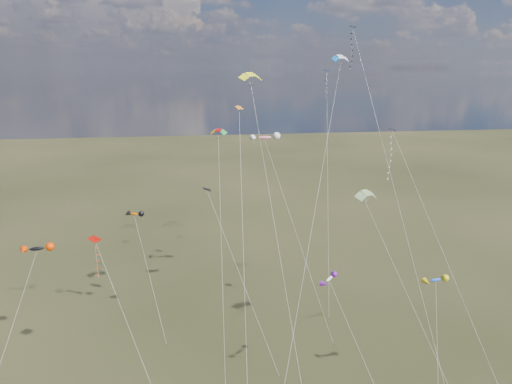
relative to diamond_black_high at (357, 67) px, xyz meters
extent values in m
cube|color=black|center=(-0.29, 1.80, 5.26)|extent=(1.08, 1.09, 0.27)
cylinder|color=silver|center=(1.65, -10.30, -13.99)|extent=(3.91, 24.23, 38.51)
cube|color=#111C4C|center=(-0.72, 11.50, -0.43)|extent=(0.98, 0.98, 0.23)
cylinder|color=silver|center=(-2.59, 2.48, -16.83)|extent=(3.76, 18.06, 32.82)
cube|color=#332316|center=(-4.45, -6.53, -33.18)|extent=(0.10, 0.10, 0.12)
cube|color=black|center=(-20.55, -5.48, -14.53)|extent=(1.07, 1.11, 0.36)
cylinder|color=silver|center=(-17.02, -11.55, -23.89)|extent=(7.10, 12.18, 18.72)
cube|color=#332316|center=(-13.48, -17.63, -33.18)|extent=(0.10, 0.10, 0.12)
cube|color=#A00A03|center=(-33.06, -11.67, -18.05)|extent=(1.50, 1.52, 0.36)
cylinder|color=silver|center=(-29.72, -16.05, -25.64)|extent=(6.70, 8.80, 15.20)
cube|color=#080B49|center=(2.06, -7.65, -7.34)|extent=(0.81, 0.85, 0.27)
cylinder|color=silver|center=(4.75, -17.82, -20.29)|extent=(5.41, 20.35, 25.91)
cube|color=orange|center=(-16.83, -9.01, -4.34)|extent=(1.10, 1.09, 0.34)
cylinder|color=silver|center=(-17.50, -18.16, -18.79)|extent=(1.36, 18.32, 28.91)
cylinder|color=silver|center=(-13.28, -12.96, -17.02)|extent=(3.05, 18.37, 32.43)
cylinder|color=silver|center=(-9.67, -15.13, -16.00)|extent=(11.31, 20.20, 34.49)
cylinder|color=silver|center=(0.75, -17.85, -23.77)|extent=(5.45, 14.31, 18.96)
cylinder|color=silver|center=(-19.35, -12.79, -20.31)|extent=(0.83, 16.27, 25.86)
ellipsoid|color=black|center=(-40.89, -6.58, -20.78)|extent=(3.41, 1.60, 1.13)
cylinder|color=silver|center=(-42.43, -11.86, -27.01)|extent=(3.12, 10.59, 12.47)
ellipsoid|color=#E05601|center=(-30.11, -0.87, -18.77)|extent=(2.44, 1.61, 0.84)
cylinder|color=silver|center=(-28.15, -5.24, -26.00)|extent=(3.94, 8.77, 14.48)
cube|color=#332316|center=(-26.19, -9.61, -33.18)|extent=(0.10, 0.10, 0.12)
ellipsoid|color=white|center=(-8.54, -18.29, -21.29)|extent=(2.30, 2.49, 0.68)
cylinder|color=silver|center=(-6.31, -21.59, -27.26)|extent=(4.49, 6.63, 11.96)
ellipsoid|color=red|center=(-11.35, 6.64, -10.09)|extent=(4.01, 1.66, 1.39)
cylinder|color=silver|center=(-8.51, -2.94, -21.66)|extent=(5.70, 19.17, 23.16)
cube|color=#332316|center=(-5.67, -12.51, -33.18)|extent=(0.10, 0.10, 0.12)
ellipsoid|color=blue|center=(1.97, -20.71, -20.98)|extent=(2.53, 1.14, 0.83)
cylinder|color=silver|center=(0.94, -24.08, -27.11)|extent=(2.09, 6.77, 12.26)
camera|label=1|loc=(-22.34, -60.17, -0.09)|focal=32.00mm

